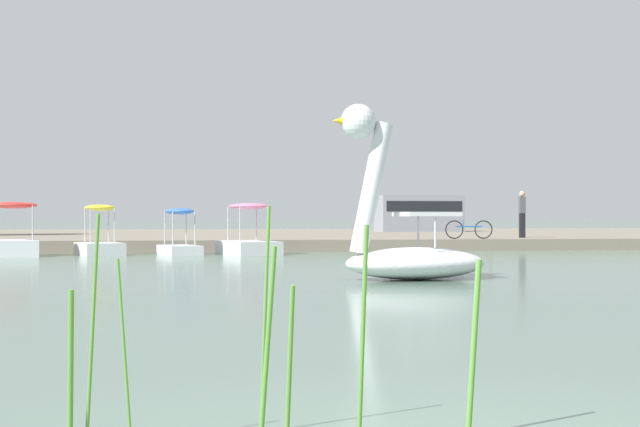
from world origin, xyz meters
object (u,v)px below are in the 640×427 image
object	(u,v)px
swan_boat	(405,240)
pedal_boat_pink	(248,240)
pedal_boat_yellow	(100,242)
pedal_boat_red	(13,240)
parked_van	(419,212)
person_on_path	(522,213)
pedal_boat_blue	(180,240)
bicycle_parked	(469,229)

from	to	relation	value
swan_boat	pedal_boat_pink	world-z (taller)	swan_boat
swan_boat	pedal_boat_yellow	bearing A→B (deg)	118.73
pedal_boat_pink	pedal_boat_red	distance (m)	7.18
parked_van	person_on_path	bearing A→B (deg)	-88.13
pedal_boat_blue	pedal_boat_yellow	size ratio (longest dim) A/B	0.96
swan_boat	pedal_boat_red	bearing A→B (deg)	127.93
swan_boat	person_on_path	world-z (taller)	swan_boat
bicycle_parked	pedal_boat_pink	bearing A→B (deg)	-161.86
pedal_boat_blue	swan_boat	bearing A→B (deg)	-70.48
pedal_boat_red	person_on_path	bearing A→B (deg)	12.85
pedal_boat_yellow	bicycle_parked	world-z (taller)	pedal_boat_yellow
pedal_boat_red	pedal_boat_pink	bearing A→B (deg)	1.07
swan_boat	pedal_boat_red	size ratio (longest dim) A/B	1.35
swan_boat	parked_van	world-z (taller)	swan_boat
person_on_path	bicycle_parked	world-z (taller)	person_on_path
parked_van	pedal_boat_pink	bearing A→B (deg)	-119.78
pedal_boat_pink	person_on_path	world-z (taller)	person_on_path
swan_boat	pedal_boat_red	world-z (taller)	swan_boat
swan_boat	bicycle_parked	xyz separation A→B (m)	(5.89, 14.78, -0.03)
pedal_boat_red	person_on_path	distance (m)	18.18
pedal_boat_red	parked_van	world-z (taller)	parked_van
pedal_boat_yellow	pedal_boat_pink	bearing A→B (deg)	-3.86
bicycle_parked	pedal_boat_red	bearing A→B (deg)	-169.68
pedal_boat_yellow	person_on_path	size ratio (longest dim) A/B	1.24
pedal_boat_red	bicycle_parked	xyz separation A→B (m)	(15.25, 2.78, 0.24)
pedal_boat_pink	pedal_boat_blue	bearing A→B (deg)	177.11
pedal_boat_pink	bicycle_parked	xyz separation A→B (m)	(8.07, 2.64, 0.28)
pedal_boat_pink	parked_van	distance (m)	20.33
pedal_boat_yellow	person_on_path	world-z (taller)	person_on_path
bicycle_parked	parked_van	bearing A→B (deg)	82.35
person_on_path	swan_boat	bearing A→B (deg)	-117.51
pedal_boat_pink	parked_van	bearing A→B (deg)	60.22
pedal_boat_pink	parked_van	xyz separation A→B (m)	(10.08, 17.62, 0.95)
pedal_boat_pink	pedal_boat_yellow	xyz separation A→B (m)	(-4.65, 0.31, -0.05)
swan_boat	pedal_boat_yellow	distance (m)	14.20
person_on_path	bicycle_parked	distance (m)	2.83
pedal_boat_pink	swan_boat	bearing A→B (deg)	-79.83
swan_boat	parked_van	bearing A→B (deg)	75.12
bicycle_parked	parked_van	xyz separation A→B (m)	(2.01, 14.98, 0.67)
pedal_boat_blue	bicycle_parked	size ratio (longest dim) A/B	1.21
pedal_boat_blue	pedal_boat_red	distance (m)	5.02
bicycle_parked	person_on_path	bearing A→B (deg)	27.19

